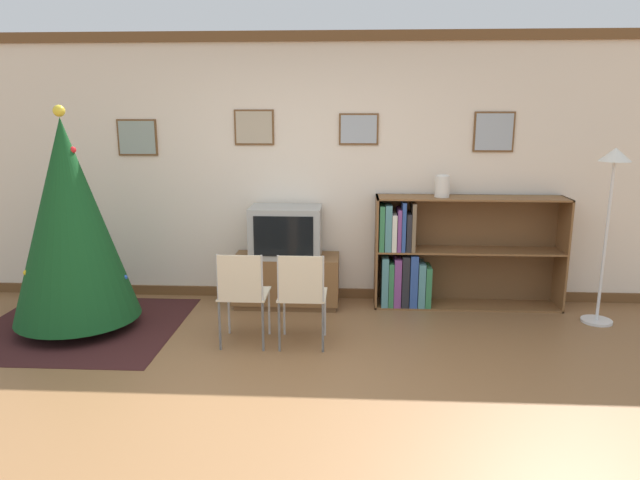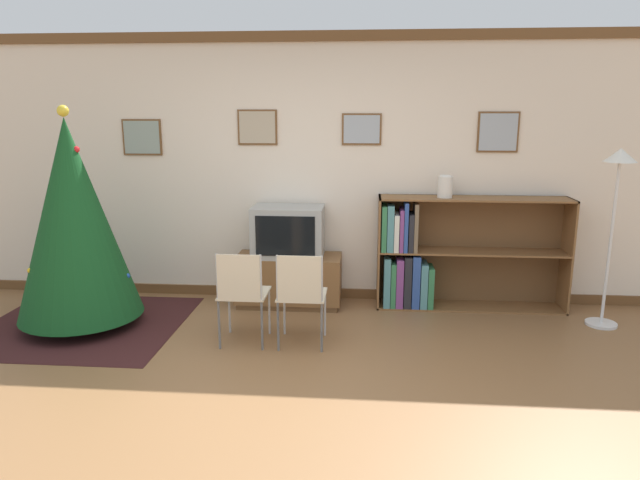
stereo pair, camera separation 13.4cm
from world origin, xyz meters
The scene contains 11 objects.
ground_plane centered at (0.00, 0.00, 0.00)m, with size 24.00×24.00×0.00m, color brown.
wall_back centered at (0.00, 2.38, 1.35)m, with size 8.37×0.11×2.70m.
area_rug centered at (-2.02, 1.34, 0.00)m, with size 1.80×1.69×0.01m.
christmas_tree centered at (-2.02, 1.34, 1.00)m, with size 1.09×1.09×1.99m.
tv_console centered at (-0.20, 2.08, 0.26)m, with size 1.06×0.46×0.51m.
television centered at (-0.20, 2.08, 0.77)m, with size 0.70×0.45×0.50m.
folding_chair_left centered at (-0.45, 1.02, 0.47)m, with size 0.40×0.40×0.82m.
folding_chair_right centered at (0.05, 1.02, 0.47)m, with size 0.40×0.40×0.82m.
bookshelf centered at (1.27, 2.15, 0.52)m, with size 1.86×0.36×1.12m.
vase centered at (1.33, 2.13, 1.23)m, with size 0.14×0.14×0.22m.
standing_lamp centered at (2.77, 1.74, 1.25)m, with size 0.28×0.28×1.63m.
Camera 1 is at (0.44, -3.45, 1.96)m, focal length 32.00 mm.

